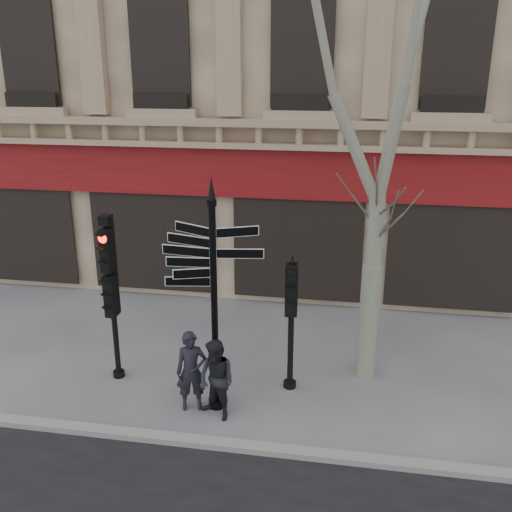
# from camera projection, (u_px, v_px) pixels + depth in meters

# --- Properties ---
(ground) EXTENTS (80.00, 80.00, 0.00)m
(ground) POSITION_uv_depth(u_px,v_px,m) (270.00, 405.00, 10.96)
(ground) COLOR #5C5D61
(ground) RESTS_ON ground
(kerb) EXTENTS (80.00, 0.25, 0.12)m
(kerb) POSITION_uv_depth(u_px,v_px,m) (258.00, 448.00, 9.64)
(kerb) COLOR gray
(kerb) RESTS_ON ground
(fingerpost) EXTENTS (1.91, 1.91, 4.45)m
(fingerpost) POSITION_uv_depth(u_px,v_px,m) (213.00, 259.00, 9.97)
(fingerpost) COLOR black
(fingerpost) RESTS_ON ground
(traffic_signal_main) EXTENTS (0.40, 0.30, 3.49)m
(traffic_signal_main) POSITION_uv_depth(u_px,v_px,m) (111.00, 278.00, 11.27)
(traffic_signal_main) COLOR black
(traffic_signal_main) RESTS_ON ground
(traffic_signal_secondary) EXTENTS (0.47, 0.35, 2.66)m
(traffic_signal_secondary) POSITION_uv_depth(u_px,v_px,m) (292.00, 303.00, 10.99)
(traffic_signal_secondary) COLOR black
(traffic_signal_secondary) RESTS_ON ground
(plane_tree) EXTENTS (3.58, 3.58, 9.51)m
(plane_tree) POSITION_uv_depth(u_px,v_px,m) (389.00, 37.00, 9.89)
(plane_tree) COLOR gray
(plane_tree) RESTS_ON ground
(pedestrian_a) EXTENTS (0.66, 0.53, 1.58)m
(pedestrian_a) POSITION_uv_depth(u_px,v_px,m) (191.00, 371.00, 10.63)
(pedestrian_a) COLOR black
(pedestrian_a) RESTS_ON ground
(pedestrian_b) EXTENTS (0.94, 0.88, 1.54)m
(pedestrian_b) POSITION_uv_depth(u_px,v_px,m) (216.00, 380.00, 10.36)
(pedestrian_b) COLOR black
(pedestrian_b) RESTS_ON ground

